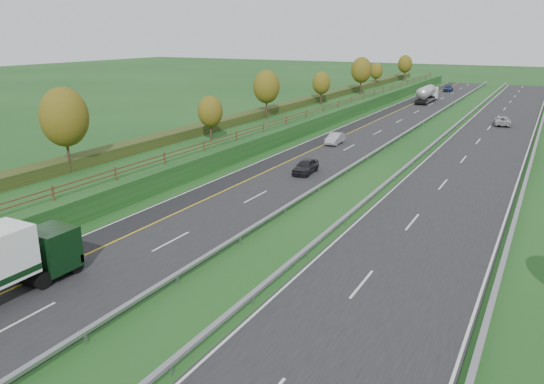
{
  "coord_description": "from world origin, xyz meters",
  "views": [
    {
      "loc": [
        23.84,
        -4.22,
        14.13
      ],
      "look_at": [
        5.22,
        30.65,
        2.2
      ],
      "focal_mm": 35.0,
      "sensor_mm": 36.0,
      "label": 1
    }
  ],
  "objects": [
    {
      "name": "embankment_left",
      "position": [
        -13.0,
        60.0,
        1.0
      ],
      "size": [
        12.0,
        200.0,
        2.0
      ],
      "primitive_type": "cube",
      "color": "#174218",
      "rests_on": "ground"
    },
    {
      "name": "median_barrier_far",
      "position": [
        10.8,
        60.0,
        0.61
      ],
      "size": [
        0.32,
        200.0,
        0.71
      ],
      "color": "gray",
      "rests_on": "ground"
    },
    {
      "name": "fence_left",
      "position": [
        -8.5,
        59.59,
        2.73
      ],
      "size": [
        0.12,
        189.06,
        1.2
      ],
      "color": "#422B19",
      "rests_on": "embankment_left"
    },
    {
      "name": "car_oncoming",
      "position": [
        16.75,
        86.41,
        0.75
      ],
      "size": [
        2.95,
        5.33,
        1.41
      ],
      "primitive_type": "imported",
      "rotation": [
        0.0,
        0.0,
        3.26
      ],
      "color": "#B6B5BA",
      "rests_on": "far_carriageway"
    },
    {
      "name": "near_carriageway",
      "position": [
        0.0,
        60.0,
        0.02
      ],
      "size": [
        10.5,
        200.0,
        0.04
      ],
      "primitive_type": "cube",
      "color": "black",
      "rests_on": "ground"
    },
    {
      "name": "road_tanker",
      "position": [
        -0.28,
        109.92,
        1.86
      ],
      "size": [
        2.4,
        11.22,
        3.46
      ],
      "color": "silver",
      "rests_on": "near_carriageway"
    },
    {
      "name": "median_barrier_near",
      "position": [
        5.7,
        60.0,
        0.61
      ],
      "size": [
        0.32,
        200.0,
        0.71
      ],
      "color": "gray",
      "rests_on": "ground"
    },
    {
      "name": "ground",
      "position": [
        8.0,
        55.0,
        0.0
      ],
      "size": [
        400.0,
        400.0,
        0.0
      ],
      "primitive_type": "plane",
      "color": "#174218",
      "rests_on": "ground"
    },
    {
      "name": "far_carriageway",
      "position": [
        16.5,
        60.0,
        0.02
      ],
      "size": [
        10.5,
        200.0,
        0.04
      ],
      "primitive_type": "cube",
      "color": "black",
      "rests_on": "ground"
    },
    {
      "name": "outer_barrier_far",
      "position": [
        22.3,
        60.0,
        0.62
      ],
      "size": [
        0.32,
        200.0,
        0.71
      ],
      "color": "gray",
      "rests_on": "ground"
    },
    {
      "name": "car_silver_mid",
      "position": [
        -1.2,
        60.33,
        0.76
      ],
      "size": [
        1.65,
        4.4,
        1.43
      ],
      "primitive_type": "imported",
      "rotation": [
        0.0,
        0.0,
        0.03
      ],
      "color": "#99999D",
      "rests_on": "near_carriageway"
    },
    {
      "name": "hedge_left",
      "position": [
        -15.0,
        60.0,
        2.55
      ],
      "size": [
        2.2,
        180.0,
        1.1
      ],
      "primitive_type": "cube",
      "color": "#283917",
      "rests_on": "embankment_left"
    },
    {
      "name": "car_small_far",
      "position": [
        -0.36,
        134.31,
        0.73
      ],
      "size": [
        2.17,
        4.87,
        1.39
      ],
      "primitive_type": "imported",
      "rotation": [
        0.0,
        0.0,
        0.05
      ],
      "color": "#172648",
      "rests_on": "near_carriageway"
    },
    {
      "name": "car_dark_near",
      "position": [
        1.74,
        44.61,
        0.78
      ],
      "size": [
        2.05,
        4.46,
        1.48
      ],
      "primitive_type": "imported",
      "rotation": [
        0.0,
        0.0,
        0.07
      ],
      "color": "black",
      "rests_on": "near_carriageway"
    },
    {
      "name": "trees_left",
      "position": [
        -12.64,
        56.63,
        6.37
      ],
      "size": [
        6.64,
        164.3,
        7.66
      ],
      "color": "#2D2116",
      "rests_on": "embankment_left"
    },
    {
      "name": "lane_markings",
      "position": [
        6.4,
        59.88,
        0.05
      ],
      "size": [
        26.75,
        200.0,
        0.01
      ],
      "color": "silver",
      "rests_on": "near_carriageway"
    },
    {
      "name": "hard_shoulder",
      "position": [
        -3.75,
        60.0,
        0.02
      ],
      "size": [
        3.0,
        200.0,
        0.04
      ],
      "primitive_type": "cube",
      "color": "black",
      "rests_on": "ground"
    }
  ]
}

